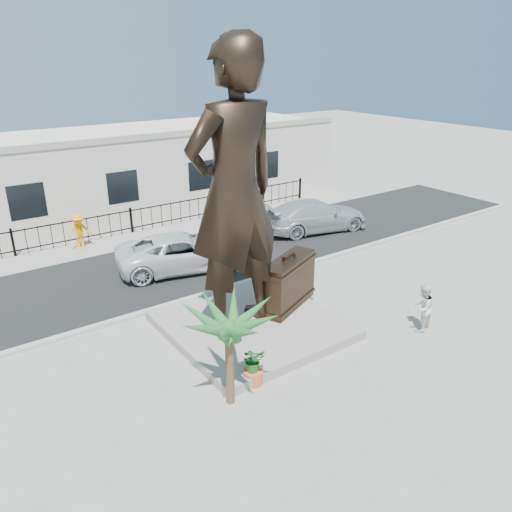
{
  "coord_description": "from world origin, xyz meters",
  "views": [
    {
      "loc": [
        -8.66,
        -10.2,
        8.38
      ],
      "look_at": [
        0.0,
        2.0,
        2.3
      ],
      "focal_mm": 35.0,
      "sensor_mm": 36.0,
      "label": 1
    }
  ],
  "objects_px": {
    "car_white": "(182,252)",
    "tourist": "(422,308)",
    "statue": "(234,193)",
    "suitcase": "(288,283)"
  },
  "relations": [
    {
      "from": "car_white",
      "to": "tourist",
      "type": "bearing_deg",
      "value": -142.22
    },
    {
      "from": "statue",
      "to": "suitcase",
      "type": "height_order",
      "value": "statue"
    },
    {
      "from": "statue",
      "to": "tourist",
      "type": "height_order",
      "value": "statue"
    },
    {
      "from": "car_white",
      "to": "statue",
      "type": "bearing_deg",
      "value": -176.16
    },
    {
      "from": "car_white",
      "to": "suitcase",
      "type": "bearing_deg",
      "value": -154.54
    },
    {
      "from": "tourist",
      "to": "car_white",
      "type": "xyz_separation_m",
      "value": [
        -3.95,
        8.96,
        -0.05
      ]
    },
    {
      "from": "statue",
      "to": "car_white",
      "type": "relative_size",
      "value": 1.61
    },
    {
      "from": "statue",
      "to": "suitcase",
      "type": "relative_size",
      "value": 3.5
    },
    {
      "from": "statue",
      "to": "tourist",
      "type": "xyz_separation_m",
      "value": [
        4.95,
        -3.38,
        -3.82
      ]
    },
    {
      "from": "statue",
      "to": "suitcase",
      "type": "bearing_deg",
      "value": 175.36
    }
  ]
}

